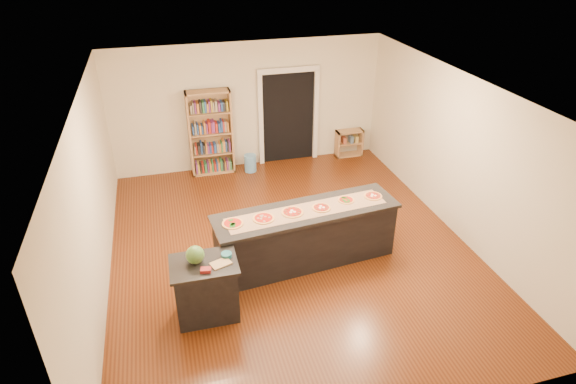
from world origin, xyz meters
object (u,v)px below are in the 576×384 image
object	(u,v)px
side_counter	(206,289)
low_shelf	(349,143)
waste_bin	(250,163)
bookshelf	(211,133)
kitchen_island	(306,236)
watermelon	(195,255)

from	to	relation	value
side_counter	low_shelf	world-z (taller)	side_counter
waste_bin	bookshelf	bearing A→B (deg)	167.34
side_counter	low_shelf	xyz separation A→B (m)	(3.95, 4.55, -0.14)
kitchen_island	low_shelf	distance (m)	4.34
low_shelf	side_counter	bearing A→B (deg)	-130.93
side_counter	bookshelf	size ratio (longest dim) A/B	0.49
bookshelf	low_shelf	world-z (taller)	bookshelf
side_counter	watermelon	distance (m)	0.58
watermelon	side_counter	bearing A→B (deg)	-26.47
watermelon	low_shelf	bearing A→B (deg)	48.10
waste_bin	low_shelf	bearing A→B (deg)	4.91
bookshelf	watermelon	distance (m)	4.54
kitchen_island	waste_bin	distance (m)	3.53
low_shelf	bookshelf	bearing A→B (deg)	-179.48
side_counter	watermelon	xyz separation A→B (m)	(-0.09, 0.05, 0.57)
bookshelf	watermelon	bearing A→B (deg)	-99.81
kitchen_island	watermelon	world-z (taller)	watermelon
kitchen_island	side_counter	distance (m)	1.91
waste_bin	kitchen_island	bearing A→B (deg)	-86.30
side_counter	watermelon	world-z (taller)	watermelon
side_counter	bookshelf	xyz separation A→B (m)	(0.68, 4.52, 0.48)
side_counter	bookshelf	distance (m)	4.60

